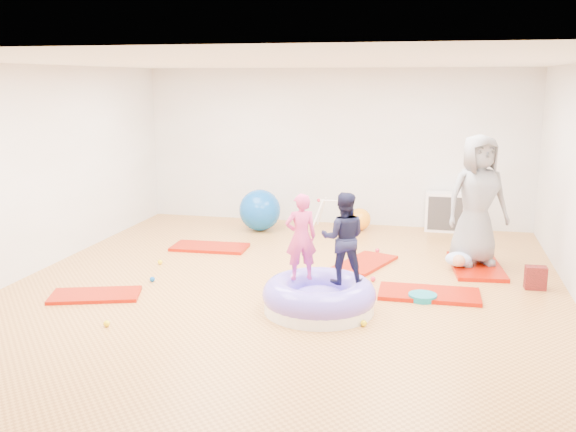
# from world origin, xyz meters

# --- Properties ---
(room) EXTENTS (7.01, 8.01, 2.81)m
(room) POSITION_xyz_m (0.00, 0.00, 1.40)
(room) COLOR #D09347
(room) RESTS_ON ground
(gym_mat_front_left) EXTENTS (1.18, 0.84, 0.04)m
(gym_mat_front_left) POSITION_xyz_m (-2.18, -0.75, 0.02)
(gym_mat_front_left) COLOR #9A1500
(gym_mat_front_left) RESTS_ON ground
(gym_mat_mid_left) EXTENTS (1.19, 0.63, 0.05)m
(gym_mat_mid_left) POSITION_xyz_m (-1.59, 1.72, 0.02)
(gym_mat_mid_left) COLOR #9A1500
(gym_mat_mid_left) RESTS_ON ground
(gym_mat_center_back) EXTENTS (0.90, 1.22, 0.05)m
(gym_mat_center_back) POSITION_xyz_m (0.87, 1.39, 0.02)
(gym_mat_center_back) COLOR #9A1500
(gym_mat_center_back) RESTS_ON ground
(gym_mat_right) EXTENTS (1.23, 0.63, 0.05)m
(gym_mat_right) POSITION_xyz_m (1.80, 0.22, 0.03)
(gym_mat_right) COLOR #9A1500
(gym_mat_right) RESTS_ON ground
(gym_mat_rear_right) EXTENTS (0.80, 1.39, 0.06)m
(gym_mat_rear_right) POSITION_xyz_m (2.42, 1.58, 0.03)
(gym_mat_rear_right) COLOR #9A1500
(gym_mat_rear_right) RESTS_ON ground
(inflatable_cushion) EXTENTS (1.30, 1.30, 0.41)m
(inflatable_cushion) POSITION_xyz_m (0.57, -0.60, 0.16)
(inflatable_cushion) COLOR white
(inflatable_cushion) RESTS_ON ground
(child_pink) EXTENTS (0.44, 0.37, 1.01)m
(child_pink) POSITION_xyz_m (0.33, -0.47, 0.88)
(child_pink) COLOR #D93B77
(child_pink) RESTS_ON inflatable_cushion
(child_navy) EXTENTS (0.56, 0.47, 1.05)m
(child_navy) POSITION_xyz_m (0.83, -0.49, 0.90)
(child_navy) COLOR black
(child_navy) RESTS_ON inflatable_cushion
(adult_caregiver) EXTENTS (1.04, 0.88, 1.82)m
(adult_caregiver) POSITION_xyz_m (2.39, 1.65, 0.96)
(adult_caregiver) COLOR gray
(adult_caregiver) RESTS_ON gym_mat_rear_right
(infant) EXTENTS (0.36, 0.37, 0.21)m
(infant) POSITION_xyz_m (2.17, 1.38, 0.16)
(infant) COLOR #B4CBFF
(infant) RESTS_ON gym_mat_rear_right
(ball_pit_balls) EXTENTS (3.19, 3.75, 0.07)m
(ball_pit_balls) POSITION_xyz_m (-0.02, -0.05, 0.03)
(ball_pit_balls) COLOR #E22842
(ball_pit_balls) RESTS_ON ground
(exercise_ball_blue) EXTENTS (0.72, 0.72, 0.72)m
(exercise_ball_blue) POSITION_xyz_m (-1.16, 3.10, 0.36)
(exercise_ball_blue) COLOR #0A4CA8
(exercise_ball_blue) RESTS_ON ground
(exercise_ball_orange) EXTENTS (0.39, 0.39, 0.39)m
(exercise_ball_orange) POSITION_xyz_m (0.54, 3.51, 0.19)
(exercise_ball_orange) COLOR orange
(exercise_ball_orange) RESTS_ON ground
(infant_play_gym) EXTENTS (0.71, 0.68, 0.55)m
(infant_play_gym) POSITION_xyz_m (0.10, 3.38, 0.37)
(infant_play_gym) COLOR white
(infant_play_gym) RESTS_ON ground
(cube_shelf) EXTENTS (0.68, 0.33, 0.68)m
(cube_shelf) POSITION_xyz_m (1.99, 3.79, 0.34)
(cube_shelf) COLOR white
(cube_shelf) RESTS_ON ground
(balance_disc) EXTENTS (0.34, 0.34, 0.08)m
(balance_disc) POSITION_xyz_m (1.73, 0.05, 0.04)
(balance_disc) COLOR #0D7A8B
(balance_disc) RESTS_ON ground
(backpack) EXTENTS (0.27, 0.17, 0.30)m
(backpack) POSITION_xyz_m (3.10, 0.80, 0.15)
(backpack) COLOR #A61F1C
(backpack) RESTS_ON ground
(yellow_toy) EXTENTS (0.21, 0.21, 0.03)m
(yellow_toy) POSITION_xyz_m (-1.89, -0.59, 0.02)
(yellow_toy) COLOR yellow
(yellow_toy) RESTS_ON ground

